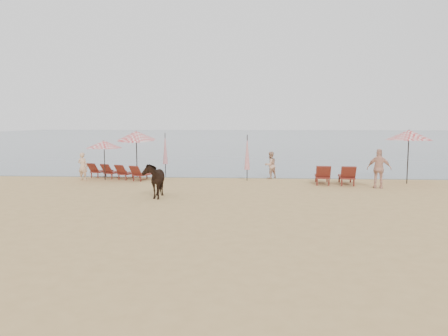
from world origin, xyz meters
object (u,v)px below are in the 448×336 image
Objects in this scene: umbrella_open_left_b at (136,136)px; lounger_cluster_left at (120,172)px; umbrella_open_left_a at (104,144)px; cow at (154,180)px; beachgoer_right_b at (379,169)px; lounger_cluster_right at (335,175)px; umbrella_open_right at (409,135)px; beachgoer_right_a at (270,165)px; umbrella_closed_right at (247,153)px; beachgoer_left at (83,166)px; umbrella_closed_left at (165,149)px.

lounger_cluster_left is at bearing -136.58° from umbrella_open_left_b.
umbrella_open_left_a is 1.23× the size of cow.
umbrella_open_left_b reaches higher than lounger_cluster_left.
beachgoer_right_b is (13.31, -2.57, 0.54)m from lounger_cluster_left.
umbrella_open_left_b is at bearing 173.31° from lounger_cluster_right.
umbrella_open_right is at bearing 15.42° from lounger_cluster_right.
cow is (3.90, -5.16, -1.19)m from umbrella_open_left_a.
beachgoer_right_a is (8.98, 1.27, -1.19)m from umbrella_open_left_a.
umbrella_open_left_b reaches higher than lounger_cluster_right.
umbrella_open_right is 1.12× the size of umbrella_closed_right.
beachgoer_right_a is at bearing 29.22° from lounger_cluster_left.
beachgoer_left is (-13.25, 0.78, 0.28)m from lounger_cluster_right.
beachgoer_right_a reaches higher than cow.
cow is at bearing -81.73° from umbrella_closed_left.
umbrella_open_right is 1.47× the size of beachgoer_right_b.
beachgoer_right_a is 0.80× the size of beachgoer_right_b.
umbrella_open_right is 7.28m from beachgoer_right_a.
beachgoer_left is (-8.84, -0.43, -0.76)m from umbrella_closed_right.
umbrella_closed_right is at bearing -28.77° from umbrella_closed_left.
cow is at bearing -159.67° from umbrella_open_right.
umbrella_open_right is at bearing -11.90° from umbrella_open_left_b.
umbrella_open_left_b reaches higher than beachgoer_left.
umbrella_closed_right is 1.81m from beachgoer_right_a.
lounger_cluster_left is 1.59× the size of umbrella_closed_left.
umbrella_closed_left is at bearing -50.01° from beachgoer_right_a.
cow is 1.17× the size of beachgoer_left.
beachgoer_left reaches higher than lounger_cluster_left.
cow is 1.17× the size of beachgoer_right_a.
umbrella_closed_left is at bearing 162.85° from lounger_cluster_right.
lounger_cluster_left is 2.09× the size of beachgoer_right_b.
umbrella_open_left_b is at bearing 169.83° from umbrella_closed_right.
beachgoer_right_b is (1.86, -1.09, 0.47)m from lounger_cluster_right.
umbrella_closed_left is 12.33m from beachgoer_right_b.
umbrella_open_right is 13.59m from umbrella_closed_left.
umbrella_open_left_a is 6.58m from cow.
umbrella_open_left_b is at bearing 104.11° from cow.
umbrella_open_left_a is at bearing -117.01° from lounger_cluster_left.
lounger_cluster_left is 1.82× the size of umbrella_open_left_a.
cow is 0.94× the size of beachgoer_right_b.
umbrella_open_left_b reaches higher than umbrella_closed_right.
umbrella_closed_right is at bearing 21.82° from lounger_cluster_left.
umbrella_open_left_b is 1.46× the size of beachgoer_right_b.
umbrella_closed_right is 6.65m from cow.
beachgoer_left reaches higher than cow.
beachgoer_right_a is at bearing 165.32° from umbrella_open_right.
lounger_cluster_left is 2.63× the size of beachgoer_right_a.
beachgoer_right_b is at bearing -20.09° from umbrella_closed_right.
beachgoer_left is at bearing -140.67° from umbrella_closed_left.
lounger_cluster_left is 2.27m from umbrella_open_left_b.
umbrella_open_left_a is at bearing -178.18° from umbrella_closed_right.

